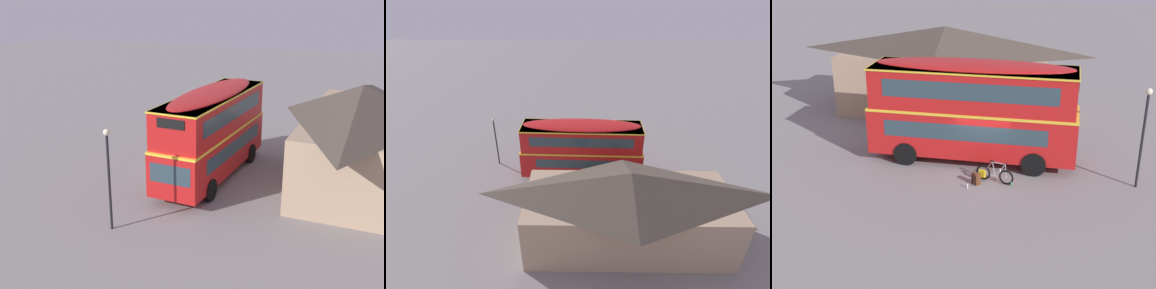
% 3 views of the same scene
% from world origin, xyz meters
% --- Properties ---
extents(ground_plane, '(120.00, 120.00, 0.00)m').
position_xyz_m(ground_plane, '(0.00, 0.00, 0.00)').
color(ground_plane, gray).
extents(double_decker_bus, '(9.67, 2.75, 4.79)m').
position_xyz_m(double_decker_bus, '(-0.63, 0.91, 2.64)').
color(double_decker_bus, black).
rests_on(double_decker_bus, ground).
extents(touring_bicycle, '(1.72, 0.64, 1.00)m').
position_xyz_m(touring_bicycle, '(0.64, -1.28, 0.37)').
color(touring_bicycle, black).
rests_on(touring_bicycle, ground).
extents(backpack_on_ground, '(0.41, 0.40, 0.55)m').
position_xyz_m(backpack_on_ground, '(-0.06, -1.64, 0.28)').
color(backpack_on_ground, '#592D19').
rests_on(backpack_on_ground, ground).
extents(water_bottle_clear_plastic, '(0.07, 0.07, 0.24)m').
position_xyz_m(water_bottle_clear_plastic, '(-0.36, -2.07, 0.11)').
color(water_bottle_clear_plastic, silver).
rests_on(water_bottle_clear_plastic, ground).
extents(water_bottle_green_metal, '(0.08, 0.08, 0.26)m').
position_xyz_m(water_bottle_green_metal, '(1.47, -1.50, 0.12)').
color(water_bottle_green_metal, green).
rests_on(water_bottle_green_metal, ground).
extents(pub_building, '(12.61, 5.62, 5.08)m').
position_xyz_m(pub_building, '(-3.54, 7.99, 2.60)').
color(pub_building, tan).
rests_on(pub_building, ground).
extents(street_lamp, '(0.28, 0.28, 4.41)m').
position_xyz_m(street_lamp, '(6.74, -0.61, 2.74)').
color(street_lamp, black).
rests_on(street_lamp, ground).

